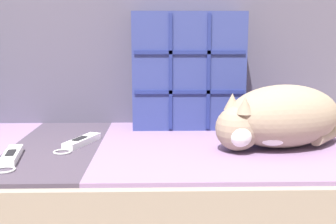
% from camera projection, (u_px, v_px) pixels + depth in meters
% --- Properties ---
extents(couch, '(2.10, 0.81, 0.38)m').
position_uv_depth(couch, '(104.00, 201.00, 1.29)').
color(couch, gray).
rests_on(couch, ground_plane).
extents(sofa_backrest, '(2.06, 0.14, 0.55)m').
position_uv_depth(sofa_backrest, '(112.00, 46.00, 1.54)').
color(sofa_backrest, '#514C60').
rests_on(sofa_backrest, couch).
extents(throw_pillow_quilted, '(0.37, 0.14, 0.39)m').
position_uv_depth(throw_pillow_quilted, '(188.00, 71.00, 1.42)').
color(throw_pillow_quilted, navy).
rests_on(throw_pillow_quilted, couch).
extents(sleeping_cat, '(0.40, 0.31, 0.18)m').
position_uv_depth(sleeping_cat, '(278.00, 118.00, 1.17)').
color(sleeping_cat, gray).
rests_on(sleeping_cat, couch).
extents(game_remote_near, '(0.08, 0.21, 0.02)m').
position_uv_depth(game_remote_near, '(11.00, 156.00, 1.06)').
color(game_remote_near, white).
rests_on(game_remote_near, couch).
extents(game_remote_far, '(0.11, 0.20, 0.02)m').
position_uv_depth(game_remote_far, '(81.00, 142.00, 1.21)').
color(game_remote_far, white).
rests_on(game_remote_far, couch).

